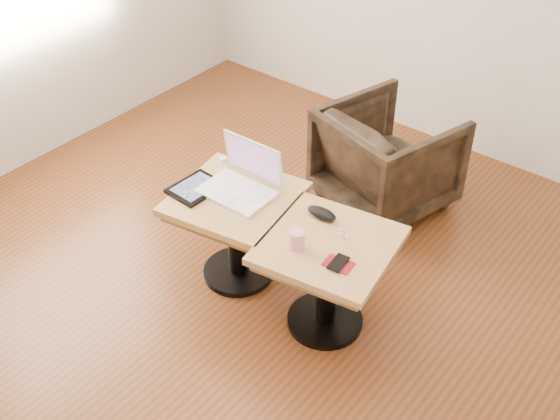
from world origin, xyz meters
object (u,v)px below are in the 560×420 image
Objects in this scene: striped_cup at (297,240)px; side_table_right at (328,264)px; armchair at (387,158)px; laptop at (242,182)px; side_table_left at (236,216)px.

side_table_right is at bearing 52.19° from striped_cup.
armchair is (-0.23, 1.21, -0.27)m from striped_cup.
laptop is 1.09m from armchair.
armchair is (0.27, 1.08, -0.08)m from side_table_left.
laptop is at bearing 164.54° from side_table_right.
side_table_right is 0.24m from striped_cup.
laptop is at bearing 81.65° from side_table_left.
laptop reaches higher than armchair.
striped_cup reaches higher than side_table_left.
striped_cup is (-0.10, -0.12, 0.18)m from side_table_right.
side_table_left and side_table_right have the same top height.
side_table_left is 0.55m from striped_cup.
side_table_right is 1.13m from armchair.
striped_cup is at bearing -137.29° from side_table_right.
side_table_left is 0.20m from laptop.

